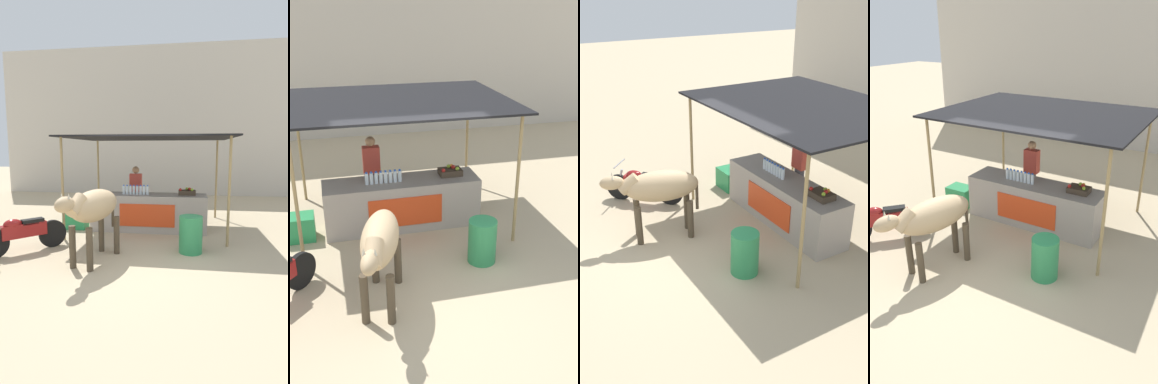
% 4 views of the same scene
% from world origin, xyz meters
% --- Properties ---
extents(ground_plane, '(60.00, 60.00, 0.00)m').
position_xyz_m(ground_plane, '(0.00, 0.00, 0.00)').
color(ground_plane, tan).
extents(building_wall_far, '(16.00, 0.50, 6.85)m').
position_xyz_m(building_wall_far, '(0.00, 8.93, 3.43)').
color(building_wall_far, beige).
rests_on(building_wall_far, ground).
extents(stall_counter, '(3.00, 0.82, 0.96)m').
position_xyz_m(stall_counter, '(0.00, 2.20, 0.48)').
color(stall_counter, '#9E9389').
rests_on(stall_counter, ground).
extents(stall_awning, '(4.20, 3.20, 2.45)m').
position_xyz_m(stall_awning, '(0.00, 2.50, 2.36)').
color(stall_awning, black).
rests_on(stall_awning, ground).
extents(water_bottle_row, '(0.70, 0.07, 0.25)m').
position_xyz_m(water_bottle_row, '(-0.35, 2.15, 1.07)').
color(water_bottle_row, silver).
rests_on(water_bottle_row, stall_counter).
extents(fruit_crate, '(0.44, 0.32, 0.18)m').
position_xyz_m(fruit_crate, '(1.00, 2.25, 1.03)').
color(fruit_crate, '#3F3326').
rests_on(fruit_crate, stall_counter).
extents(vendor_behind_counter, '(0.34, 0.22, 1.65)m').
position_xyz_m(vendor_behind_counter, '(-0.48, 2.95, 0.85)').
color(vendor_behind_counter, '#383842').
rests_on(vendor_behind_counter, ground).
extents(cooler_box, '(0.60, 0.44, 0.48)m').
position_xyz_m(cooler_box, '(-1.99, 2.10, 0.24)').
color(cooler_box, '#268C4C').
rests_on(cooler_box, ground).
extents(water_barrel, '(0.48, 0.48, 0.77)m').
position_xyz_m(water_barrel, '(1.08, 0.54, 0.39)').
color(water_barrel, '#2D8C51').
rests_on(water_barrel, ground).
extents(cow, '(0.87, 1.85, 1.44)m').
position_xyz_m(cow, '(-0.75, -0.22, 1.03)').
color(cow, tan).
rests_on(cow, ground).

